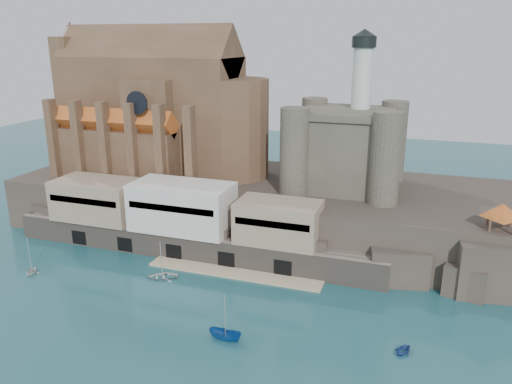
{
  "coord_description": "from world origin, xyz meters",
  "views": [
    {
      "loc": [
        30.03,
        -52.34,
        37.55
      ],
      "look_at": [
        1.07,
        32.0,
        10.1
      ],
      "focal_mm": 35.0,
      "sensor_mm": 36.0,
      "label": 1
    }
  ],
  "objects_px": {
    "church": "(160,114)",
    "boat_2": "(226,339)",
    "castle_keep": "(346,145)",
    "pavilion": "(502,213)"
  },
  "relations": [
    {
      "from": "church",
      "to": "boat_2",
      "type": "distance_m",
      "value": 57.28
    },
    {
      "from": "pavilion",
      "to": "castle_keep",
      "type": "bearing_deg",
      "value": 149.82
    },
    {
      "from": "church",
      "to": "boat_2",
      "type": "relative_size",
      "value": 10.26
    },
    {
      "from": "castle_keep",
      "to": "boat_2",
      "type": "relative_size",
      "value": 6.4
    },
    {
      "from": "pavilion",
      "to": "boat_2",
      "type": "bearing_deg",
      "value": -142.5
    },
    {
      "from": "castle_keep",
      "to": "pavilion",
      "type": "height_order",
      "value": "castle_keep"
    },
    {
      "from": "church",
      "to": "pavilion",
      "type": "height_order",
      "value": "church"
    },
    {
      "from": "church",
      "to": "castle_keep",
      "type": "xyz_separation_m",
      "value": [
        40.21,
        -0.78,
        -3.81
      ]
    },
    {
      "from": "church",
      "to": "pavilion",
      "type": "xyz_separation_m",
      "value": [
        66.13,
        -15.85,
        -9.4
      ]
    },
    {
      "from": "church",
      "to": "boat_2",
      "type": "bearing_deg",
      "value": -52.68
    }
  ]
}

